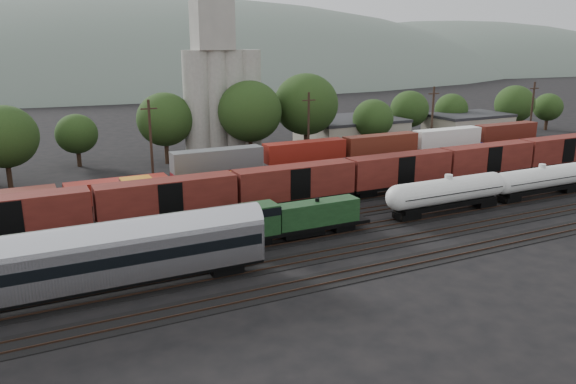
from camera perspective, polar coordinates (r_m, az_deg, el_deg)
name	(u,v)px	position (r m, az deg, el deg)	size (l,w,h in m)	color
ground	(307,220)	(62.96, 1.99, -2.91)	(600.00, 600.00, 0.00)	black
tracks	(307,220)	(62.95, 1.99, -2.87)	(180.00, 33.20, 0.20)	black
green_locomotive	(294,219)	(56.17, 0.63, -2.71)	(14.99, 2.65, 3.97)	black
tank_car_a	(447,192)	(67.11, 15.90, -0.01)	(16.83, 3.01, 4.41)	silver
tank_car_b	(541,179)	(78.11, 24.29, 1.20)	(15.79, 2.83, 4.14)	silver
passenger_coach	(105,255)	(45.80, -18.12, -6.06)	(25.64, 3.16, 5.82)	silver
orange_locomotive	(174,192)	(66.87, -11.53, 0.02)	(16.74, 2.79, 4.18)	black
boxcar_string	(350,176)	(70.53, 6.29, 1.63)	(184.40, 2.90, 4.20)	black
container_wall	(224,174)	(73.78, -6.48, 1.84)	(160.00, 2.60, 5.80)	black
grain_silo	(222,92)	(94.50, -6.74, 10.06)	(13.40, 5.00, 29.00)	gray
industrial_sheds	(243,143)	(96.14, -4.55, 4.97)	(119.38, 17.26, 5.10)	#9E937F
tree_band	(165,119)	(92.31, -12.42, 7.27)	(165.17, 22.50, 14.12)	black
utility_poles	(235,136)	(80.97, -5.43, 5.64)	(122.20, 0.36, 12.00)	black
distant_hills	(118,117)	(319.48, -16.93, 7.34)	(860.00, 286.00, 130.00)	#59665B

